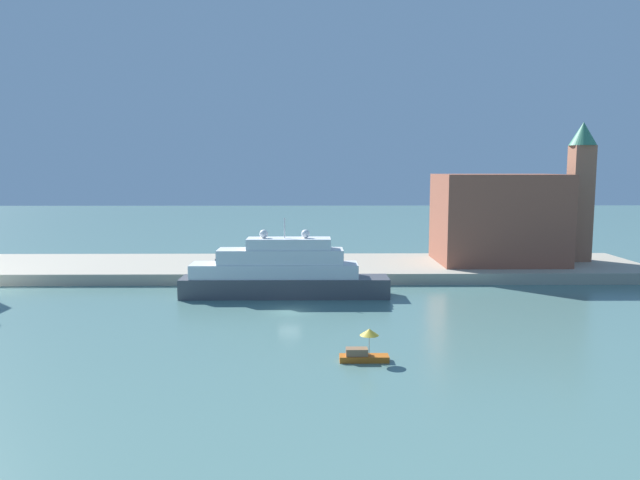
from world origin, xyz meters
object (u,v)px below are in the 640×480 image
at_px(small_motorboat, 364,350).
at_px(person_figure, 253,263).
at_px(mooring_bollard, 342,271).
at_px(parked_car, 225,264).
at_px(bell_tower, 581,186).
at_px(harbor_building, 498,218).
at_px(large_yacht, 282,273).

distance_m(small_motorboat, person_figure, 41.97).
xyz_separation_m(person_figure, mooring_bollard, (13.39, -4.74, -0.42)).
relative_size(parked_car, person_figure, 2.64).
bearing_deg(parked_car, bell_tower, 6.20).
relative_size(harbor_building, mooring_bollard, 31.00).
relative_size(harbor_building, parked_car, 4.57).
xyz_separation_m(bell_tower, parked_car, (-56.92, -6.18, -11.60)).
xyz_separation_m(small_motorboat, person_figure, (-13.58, 39.69, 1.35)).
bearing_deg(harbor_building, person_figure, -172.57).
bearing_deg(bell_tower, harbor_building, -174.16).
xyz_separation_m(large_yacht, person_figure, (-5.07, 13.09, -0.68)).
height_order(harbor_building, mooring_bollard, harbor_building).
xyz_separation_m(harbor_building, bell_tower, (13.73, 1.40, 5.12)).
bearing_deg(large_yacht, parked_car, 125.14).
height_order(bell_tower, person_figure, bell_tower).
relative_size(parked_car, mooring_bollard, 6.78).
height_order(harbor_building, parked_car, harbor_building).
relative_size(harbor_building, bell_tower, 0.86).
distance_m(bell_tower, parked_car, 58.42).
xyz_separation_m(harbor_building, mooring_bollard, (-25.46, -9.81, -6.76)).
xyz_separation_m(harbor_building, person_figure, (-38.85, -5.07, -6.34)).
distance_m(small_motorboat, harbor_building, 51.97).
bearing_deg(small_motorboat, large_yacht, 107.75).
distance_m(large_yacht, parked_car, 16.38).
xyz_separation_m(large_yacht, harbor_building, (33.78, 18.16, 5.66)).
height_order(harbor_building, bell_tower, bell_tower).
bearing_deg(large_yacht, person_figure, 111.15).
height_order(large_yacht, small_motorboat, large_yacht).
bearing_deg(small_motorboat, mooring_bollard, 90.31).
bearing_deg(parked_car, mooring_bollard, -15.83).
height_order(small_motorboat, mooring_bollard, small_motorboat).
height_order(large_yacht, parked_car, large_yacht).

